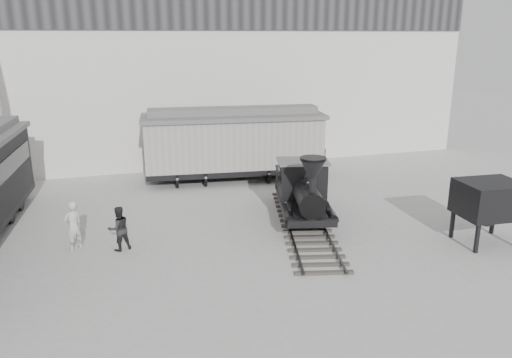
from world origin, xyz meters
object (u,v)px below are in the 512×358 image
object	(u,v)px
visitor_a	(73,226)
boxcar	(234,142)
locomotive	(303,194)
coal_hopper	(489,203)
visitor_b	(119,228)

from	to	relation	value
visitor_a	boxcar	bearing A→B (deg)	-169.33
locomotive	visitor_a	xyz separation A→B (m)	(-9.30, -0.32, -0.25)
locomotive	coal_hopper	world-z (taller)	locomotive
locomotive	boxcar	distance (m)	7.24
visitor_b	locomotive	bearing A→B (deg)	167.70
boxcar	coal_hopper	xyz separation A→B (m)	(7.03, -11.36, -0.51)
visitor_a	visitor_b	distance (m)	1.70
boxcar	visitor_a	world-z (taller)	boxcar
visitor_b	boxcar	bearing A→B (deg)	-147.86
boxcar	coal_hopper	bearing A→B (deg)	-51.68
visitor_a	locomotive	bearing A→B (deg)	150.14
locomotive	coal_hopper	size ratio (longest dim) A/B	3.84
locomotive	boxcar	size ratio (longest dim) A/B	0.93
boxcar	visitor_a	bearing A→B (deg)	-130.92
visitor_a	coal_hopper	xyz separation A→B (m)	(15.10, -3.97, 0.65)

